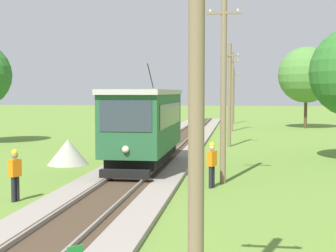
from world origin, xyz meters
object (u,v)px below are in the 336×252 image
red_tram (145,124)px  utility_pole_distant (233,95)px  second_worker (212,163)px  tree_left_far (306,75)px  gravel_pile (68,152)px  utility_pole_near_tram (224,85)px  utility_pole_mid (230,94)px  utility_pole_foreground (196,96)px  track_worker (15,173)px  utility_pole_far (232,90)px

red_tram → utility_pole_distant: bearing=84.0°
second_worker → tree_left_far: tree_left_far is taller
utility_pole_distant → gravel_pile: (-8.01, -34.96, -2.75)m
utility_pole_near_tram → utility_pole_distant: 39.03m
utility_pole_near_tram → second_worker: utility_pole_near_tram is taller
red_tram → second_worker: red_tram is taller
utility_pole_distant → second_worker: 40.26m
utility_pole_near_tram → utility_pole_mid: bearing=90.0°
utility_pole_distant → gravel_pile: bearing=-102.9°
utility_pole_mid → second_worker: (-0.39, -15.00, -2.61)m
gravel_pile → second_worker: (7.62, -5.23, 0.33)m
utility_pole_foreground → utility_pole_distant: size_ratio=1.07×
gravel_pile → utility_pole_distant: bearing=77.1°
tree_left_far → red_tram: bearing=-110.9°
red_tram → second_worker: size_ratio=4.79×
utility_pole_distant → tree_left_far: 10.26m
utility_pole_mid → gravel_pile: bearing=-129.3°
red_tram → track_worker: red_tram is taller
red_tram → utility_pole_far: (3.79, 24.75, 1.68)m
second_worker → red_tram: bearing=-21.1°
utility_pole_near_tram → tree_left_far: bearing=77.0°
utility_pole_distant → tree_left_far: size_ratio=0.80×
utility_pole_mid → utility_pole_distant: size_ratio=1.06×
utility_pole_mid → utility_pole_near_tram: bearing=-90.0°
red_tram → track_worker: 8.07m
red_tram → utility_pole_foreground: (3.79, -15.95, 1.46)m
utility_pole_mid → tree_left_far: 19.94m
utility_pole_far → utility_pole_mid: bearing=-90.0°
utility_pole_distant → tree_left_far: (7.42, -6.77, 2.05)m
track_worker → tree_left_far: (14.28, 36.76, 4.48)m
gravel_pile → second_worker: size_ratio=1.18×
utility_pole_foreground → second_worker: 12.23m
utility_pole_distant → track_worker: bearing=-98.9°
utility_pole_far → utility_pole_distant: bearing=90.0°
red_tram → gravel_pile: (-4.22, 1.20, -1.54)m
gravel_pile → track_worker: size_ratio=1.18×
utility_pole_foreground → red_tram: bearing=103.4°
utility_pole_far → gravel_pile: 25.08m
tree_left_far → track_worker: bearing=-111.2°
gravel_pile → tree_left_far: 32.49m
gravel_pile → second_worker: second_worker is taller
utility_pole_foreground → track_worker: (-6.85, 8.58, -2.67)m
utility_pole_foreground → utility_pole_mid: bearing=90.0°
red_tram → second_worker: bearing=-49.8°
track_worker → utility_pole_mid: bearing=95.5°
utility_pole_near_tram → track_worker: 8.74m
gravel_pile → red_tram: bearing=-15.9°
utility_pole_near_tram → gravel_pile: (-8.01, 4.07, -3.35)m
utility_pole_near_tram → tree_left_far: tree_left_far is taller
utility_pole_near_tram → tree_left_far: (7.42, 32.26, 1.46)m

